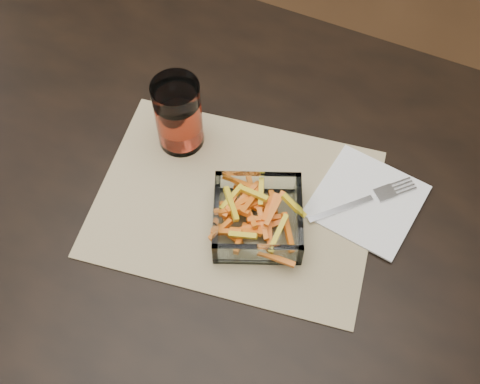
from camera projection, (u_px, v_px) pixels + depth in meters
name	position (u px, v px, depth m)	size (l,w,h in m)	color
dining_table	(170.00, 197.00, 1.10)	(1.60, 0.90, 0.75)	black
placemat	(235.00, 203.00, 0.99)	(0.45, 0.33, 0.00)	tan
glass_bowl	(258.00, 219.00, 0.95)	(0.18, 0.18, 0.05)	white
tumbler	(179.00, 116.00, 1.00)	(0.08, 0.08, 0.14)	white
napkin	(367.00, 200.00, 0.99)	(0.16, 0.16, 0.00)	white
fork	(366.00, 200.00, 0.98)	(0.14, 0.15, 0.00)	silver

